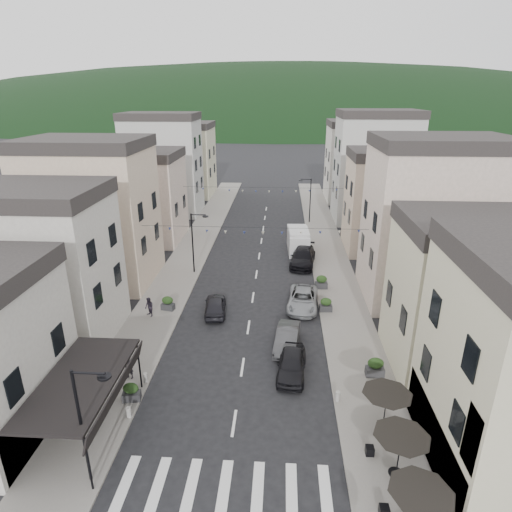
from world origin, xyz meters
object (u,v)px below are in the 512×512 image
(parked_car_e, at_px, (215,305))
(pedestrian_b, at_px, (149,307))
(parked_car_d, at_px, (303,257))
(parked_car_c, at_px, (303,299))
(parked_car_a, at_px, (292,364))
(pedestrian_a, at_px, (129,367))
(parked_car_b, at_px, (287,338))
(delivery_van, at_px, (298,240))

(parked_car_e, distance_m, pedestrian_b, 5.14)
(parked_car_d, height_order, pedestrian_b, pedestrian_b)
(parked_car_c, xyz_separation_m, parked_car_e, (-6.99, -1.44, -0.02))
(parked_car_a, height_order, parked_car_d, parked_car_d)
(parked_car_a, relative_size, pedestrian_a, 2.77)
(parked_car_a, relative_size, parked_car_e, 1.04)
(parked_car_b, xyz_separation_m, pedestrian_b, (-10.71, 3.55, 0.20))
(pedestrian_a, bearing_deg, parked_car_b, 35.60)
(parked_car_d, distance_m, delivery_van, 4.10)
(parked_car_b, relative_size, parked_car_e, 1.04)
(parked_car_b, relative_size, pedestrian_b, 2.71)
(pedestrian_a, distance_m, pedestrian_b, 7.78)
(parked_car_a, xyz_separation_m, parked_car_b, (-0.26, 2.99, -0.02))
(parked_car_b, height_order, pedestrian_b, pedestrian_b)
(pedestrian_b, bearing_deg, parked_car_b, 25.35)
(parked_car_b, bearing_deg, parked_car_a, -77.89)
(parked_car_c, xyz_separation_m, delivery_van, (0.01, 13.44, 0.57))
(parked_car_a, relative_size, pedestrian_b, 2.70)
(pedestrian_a, xyz_separation_m, pedestrian_b, (-1.06, 7.70, 0.02))
(delivery_van, bearing_deg, pedestrian_b, -129.62)
(parked_car_b, bearing_deg, parked_car_e, 148.30)
(parked_car_e, distance_m, pedestrian_a, 9.58)
(parked_car_e, bearing_deg, pedestrian_b, 4.63)
(parked_car_c, relative_size, pedestrian_b, 3.27)
(parked_car_a, xyz_separation_m, pedestrian_a, (-9.90, -1.16, 0.16))
(parked_car_a, distance_m, delivery_van, 22.46)
(parked_car_e, bearing_deg, parked_car_a, 121.46)
(parked_car_b, height_order, parked_car_d, parked_car_d)
(parked_car_a, xyz_separation_m, parked_car_e, (-5.93, 7.55, -0.02))
(delivery_van, distance_m, pedestrian_b, 19.94)
(parked_car_d, bearing_deg, parked_car_c, -84.74)
(parked_car_b, xyz_separation_m, parked_car_d, (1.73, 15.38, 0.12))
(parked_car_c, bearing_deg, parked_car_e, -162.86)
(parked_car_a, bearing_deg, delivery_van, 92.20)
(parked_car_c, bearing_deg, pedestrian_a, -131.71)
(pedestrian_b, bearing_deg, parked_car_c, 55.21)
(parked_car_c, distance_m, parked_car_e, 7.14)
(parked_car_c, distance_m, delivery_van, 13.45)
(parked_car_a, bearing_deg, parked_car_d, 90.36)
(parked_car_d, relative_size, pedestrian_b, 3.61)
(parked_car_d, xyz_separation_m, pedestrian_a, (-11.37, -19.54, 0.06))
(pedestrian_a, bearing_deg, delivery_van, 77.32)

